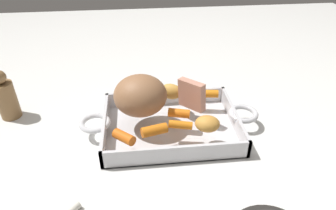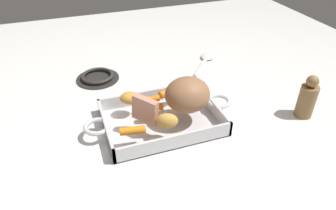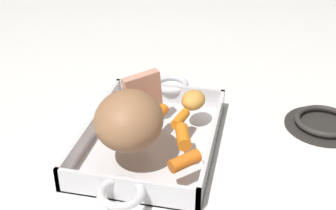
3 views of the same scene
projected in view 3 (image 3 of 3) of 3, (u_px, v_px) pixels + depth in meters
name	position (u px, v px, depth m)	size (l,w,h in m)	color
ground_plane	(151.00, 144.00, 0.86)	(2.10, 2.10, 0.00)	white
roasting_dish	(151.00, 138.00, 0.85)	(0.44, 0.24, 0.05)	silver
pork_roast	(129.00, 120.00, 0.76)	(0.13, 0.12, 0.10)	#9A6945
roast_slice_thick	(143.00, 91.00, 0.87)	(0.02, 0.07, 0.07)	tan
baby_carrot_northwest	(185.00, 161.00, 0.72)	(0.02, 0.02, 0.05)	orange
baby_carrot_center_left	(129.00, 90.00, 0.93)	(0.02, 0.02, 0.07)	orange
baby_carrot_long	(180.00, 119.00, 0.84)	(0.02, 0.02, 0.05)	orange
baby_carrot_southeast	(158.00, 115.00, 0.85)	(0.02, 0.02, 0.05)	orange
baby_carrot_northeast	(183.00, 137.00, 0.78)	(0.02, 0.02, 0.06)	orange
potato_corner	(193.00, 100.00, 0.88)	(0.06, 0.05, 0.04)	gold
potato_halved	(113.00, 108.00, 0.85)	(0.06, 0.04, 0.04)	gold
stove_burner_rear	(323.00, 123.00, 0.91)	(0.15, 0.15, 0.02)	#282623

